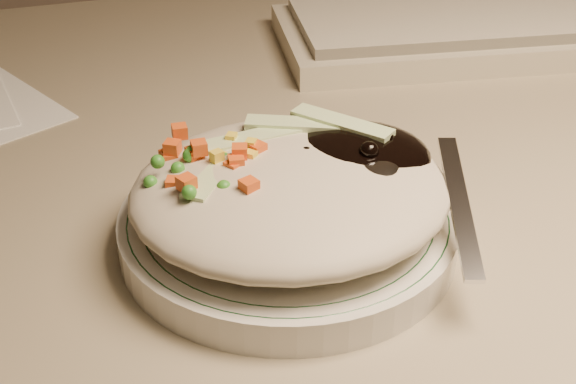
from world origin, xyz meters
name	(u,v)px	position (x,y,z in m)	size (l,w,h in m)	color
desk	(296,313)	(0.00, 1.38, 0.54)	(1.40, 0.70, 0.74)	gray
plate	(288,228)	(-0.06, 1.22, 0.75)	(0.21, 0.21, 0.02)	silver
plate_rim	(288,214)	(-0.06, 1.22, 0.76)	(0.20, 0.20, 0.00)	#144723
meal	(295,184)	(-0.05, 1.22, 0.78)	(0.21, 0.19, 0.05)	#B2A791
keyboard	(518,26)	(0.26, 1.48, 0.76)	(0.48, 0.23, 0.03)	#B9B198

